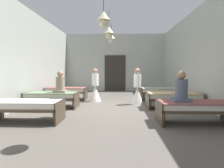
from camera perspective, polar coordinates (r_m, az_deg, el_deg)
The scene contains 12 objects.
ground_plane at distance 6.84m, azimuth -0.05°, elevation -7.87°, with size 7.19×12.06×0.10m, color #59544C.
room_shell at distance 8.08m, azimuth 0.32°, elevation 8.05°, with size 6.99×11.66×3.82m.
bed_left_row_0 at distance 5.47m, azimuth -25.20°, elevation -6.11°, with size 1.90×0.84×0.57m.
bed_right_row_0 at distance 5.26m, azimuth 24.46°, elevation -6.49°, with size 1.90×0.84×0.57m.
bed_left_row_1 at distance 7.19m, azimuth -18.24°, elevation -3.53°, with size 1.90×0.84×0.57m.
bed_right_row_1 at distance 7.03m, azimuth 18.57°, elevation -3.71°, with size 1.90×0.84×0.57m.
bed_left_row_2 at distance 8.98m, azimuth -14.03°, elevation -1.93°, with size 1.90×0.84×0.57m.
bed_right_row_2 at distance 8.86m, azimuth 15.10°, elevation -2.04°, with size 1.90×0.84×0.57m.
nurse_near_aisle at distance 8.25m, azimuth -5.23°, elevation -1.73°, with size 0.52×0.52×1.49m.
nurse_mid_aisle at distance 7.58m, azimuth 7.89°, elevation -2.28°, with size 0.52×0.52×1.49m.
patient_seated_primary at distance 6.98m, azimuth -15.80°, elevation -0.16°, with size 0.44×0.44×0.80m.
patient_seated_secondary at distance 5.13m, azimuth 20.77°, elevation -1.80°, with size 0.44×0.44×0.80m.
Camera 1 is at (0.25, -6.68, 1.38)m, focal length 29.34 mm.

